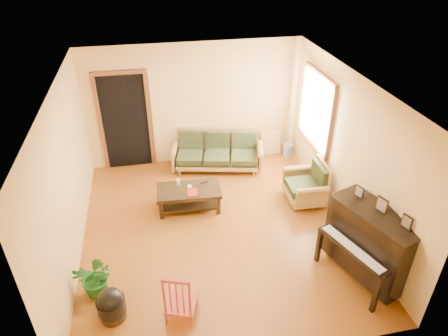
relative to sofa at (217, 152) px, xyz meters
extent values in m
plane|color=#67340D|center=(-0.38, -1.98, -0.41)|extent=(5.00, 5.00, 0.00)
cube|color=black|center=(-1.83, 0.50, 0.62)|extent=(1.08, 0.16, 2.05)
cube|color=white|center=(1.83, -0.68, 1.09)|extent=(0.12, 1.36, 1.46)
cube|color=olive|center=(0.00, 0.00, 0.00)|extent=(2.02, 1.18, 0.81)
cube|color=black|center=(-0.76, -1.29, -0.20)|extent=(1.19, 0.69, 0.42)
cube|color=olive|center=(1.40, -1.48, 0.00)|extent=(0.79, 0.83, 0.81)
cube|color=black|center=(1.63, -3.43, 0.17)|extent=(1.16, 1.49, 1.16)
cylinder|color=black|center=(-2.08, -3.50, -0.22)|extent=(0.44, 0.44, 0.36)
cube|color=maroon|center=(-1.16, -3.65, 0.01)|extent=(0.51, 0.53, 0.83)
cube|color=gold|center=(1.30, 0.36, -0.10)|extent=(0.47, 0.14, 0.61)
cylinder|color=#324597|center=(1.68, 0.25, -0.27)|extent=(0.25, 0.25, 0.28)
imported|color=#1A5718|center=(-2.29, -3.04, -0.09)|extent=(0.71, 0.68, 0.62)
imported|color=maroon|center=(-0.81, -1.43, 0.03)|extent=(0.19, 0.25, 0.02)
cylinder|color=silver|center=(-0.93, -1.13, 0.08)|extent=(0.08, 0.08, 0.12)
cylinder|color=silver|center=(-0.74, -1.28, 0.05)|extent=(0.10, 0.10, 0.06)
cube|color=black|center=(-0.45, -1.13, 0.02)|extent=(0.16, 0.10, 0.02)
camera|label=1|loc=(-1.31, -7.28, 4.14)|focal=32.00mm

